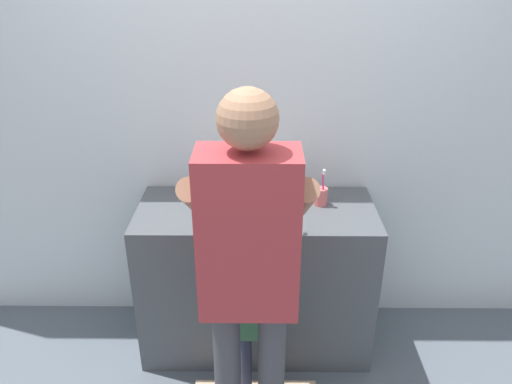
{
  "coord_description": "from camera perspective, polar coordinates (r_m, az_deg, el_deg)",
  "views": [
    {
      "loc": [
        0.02,
        -2.0,
        2.09
      ],
      "look_at": [
        0.0,
        0.15,
        1.04
      ],
      "focal_mm": 34.91,
      "sensor_mm": 36.0,
      "label": 1
    }
  ],
  "objects": [
    {
      "name": "ground_plane",
      "position": [
        2.89,
        -0.03,
        -20.31
      ],
      "size": [
        14.0,
        14.0,
        0.0
      ],
      "primitive_type": "plane",
      "color": "slate"
    },
    {
      "name": "back_wall",
      "position": [
        2.72,
        0.09,
        10.21
      ],
      "size": [
        4.4,
        0.08,
        2.7
      ],
      "color": "silver",
      "rests_on": "ground"
    },
    {
      "name": "vanity_cabinet",
      "position": [
        2.83,
        0.03,
        -9.78
      ],
      "size": [
        1.25,
        0.54,
        0.87
      ],
      "primitive_type": "cube",
      "color": "#4C5156",
      "rests_on": "ground"
    },
    {
      "name": "faucet",
      "position": [
        2.73,
        0.06,
        1.32
      ],
      "size": [
        0.18,
        0.14,
        0.18
      ],
      "color": "#B7BABF",
      "rests_on": "vanity_cabinet"
    },
    {
      "name": "toothbrush_cup",
      "position": [
        2.65,
        7.45,
        -0.44
      ],
      "size": [
        0.07,
        0.07,
        0.21
      ],
      "color": "#D86666",
      "rests_on": "vanity_cabinet"
    },
    {
      "name": "adult_parent",
      "position": [
        1.97,
        -0.85,
        -7.27
      ],
      "size": [
        0.52,
        0.55,
        1.68
      ],
      "color": "#47474C",
      "rests_on": "ground"
    },
    {
      "name": "sink_basin",
      "position": [
        2.56,
        0.03,
        -1.05
      ],
      "size": [
        0.32,
        0.32,
        0.11
      ],
      "color": "silver",
      "rests_on": "vanity_cabinet"
    },
    {
      "name": "child_toddler",
      "position": [
        2.46,
        -0.05,
        -13.65
      ],
      "size": [
        0.27,
        0.27,
        0.87
      ],
      "color": "#2D334C",
      "rests_on": "ground"
    }
  ]
}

